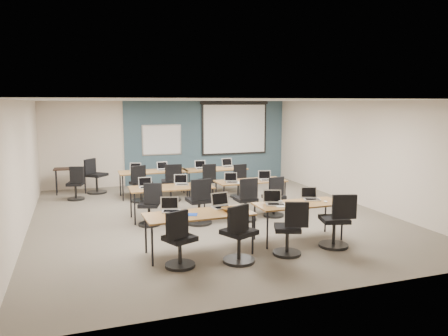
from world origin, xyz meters
name	(u,v)px	position (x,y,z in m)	size (l,w,h in m)	color
floor	(212,216)	(0.00, 0.00, 0.00)	(8.00, 9.00, 0.02)	#6B6354
ceiling	(212,100)	(0.00, 0.00, 2.70)	(8.00, 9.00, 0.02)	white
wall_back	(171,143)	(0.00, 4.50, 1.35)	(8.00, 0.04, 2.70)	beige
wall_front	(313,200)	(0.00, -4.50, 1.35)	(8.00, 0.04, 2.70)	beige
wall_left	(22,168)	(-4.00, 0.00, 1.35)	(0.04, 9.00, 2.70)	beige
wall_right	(358,153)	(4.00, 0.00, 1.35)	(0.04, 9.00, 2.70)	beige
blue_accent_panel	(207,142)	(1.25, 4.47, 1.35)	(5.50, 0.04, 2.70)	#3D5977
whiteboard	(162,140)	(-0.30, 4.43, 1.45)	(1.28, 0.03, 0.98)	#BABABA
projector_screen	(235,125)	(2.20, 4.41, 1.89)	(2.40, 0.10, 1.82)	black
training_table_front_left	(199,216)	(-0.98, -2.36, 0.69)	(1.89, 0.79, 0.73)	brown
training_table_front_right	(299,206)	(1.05, -2.23, 0.68)	(1.70, 0.71, 0.73)	#A46830
training_table_mid_left	(171,189)	(-0.92, 0.19, 0.69)	(1.90, 0.79, 0.73)	brown
training_table_mid_right	(251,182)	(1.12, 0.36, 0.68)	(1.73, 0.72, 0.73)	#956640
training_table_back_left	(153,172)	(-0.90, 2.65, 0.69)	(1.91, 0.79, 0.73)	#9E6C3E
training_table_back_right	(215,170)	(0.88, 2.52, 0.69)	(1.84, 0.77, 0.73)	#A45A30
laptop_0	(171,208)	(-1.42, -2.05, 0.79)	(0.32, 0.28, 0.25)	#A09FA8
mouse_0	(181,213)	(-1.28, -2.26, 0.74)	(0.06, 0.10, 0.04)	white
task_chair_0	(179,244)	(-1.47, -2.91, 0.40)	(0.52, 0.49, 0.98)	black
laptop_1	(222,204)	(-0.47, -2.07, 0.79)	(0.35, 0.30, 0.26)	silver
mouse_1	(228,209)	(-0.41, -2.29, 0.74)	(0.05, 0.09, 0.03)	white
task_chair_1	(239,239)	(-0.49, -3.02, 0.42)	(0.58, 0.54, 1.02)	black
laptop_2	(274,201)	(0.56, -2.17, 0.80)	(0.35, 0.30, 0.27)	silver
mouse_2	(283,204)	(0.70, -2.25, 0.74)	(0.06, 0.09, 0.03)	white
task_chair_2	(290,233)	(0.48, -2.96, 0.40)	(0.52, 0.50, 0.98)	black
laptop_3	(311,197)	(1.43, -2.03, 0.79)	(0.32, 0.27, 0.24)	#B0B0B0
mouse_3	(326,202)	(1.58, -2.33, 0.74)	(0.06, 0.10, 0.03)	white
task_chair_3	(336,225)	(1.49, -2.86, 0.42)	(0.55, 0.54, 1.02)	black
laptop_4	(146,185)	(-1.49, 0.28, 0.79)	(0.30, 0.26, 0.23)	silver
mouse_4	(156,188)	(-1.29, 0.13, 0.74)	(0.06, 0.10, 0.03)	white
task_chair_4	(150,208)	(-1.50, -0.33, 0.40)	(0.49, 0.48, 0.96)	black
laptop_5	(181,182)	(-0.64, 0.37, 0.79)	(0.31, 0.26, 0.24)	#B8B8BF
mouse_5	(194,186)	(-0.42, 0.05, 0.74)	(0.06, 0.09, 0.03)	white
task_chair_5	(200,205)	(-0.46, -0.56, 0.43)	(0.56, 0.56, 1.03)	black
laptop_6	(232,180)	(0.58, 0.24, 0.79)	(0.31, 0.27, 0.24)	#B3B3B3
mouse_6	(238,183)	(0.67, 0.05, 0.74)	(0.06, 0.10, 0.04)	white
task_chair_6	(246,203)	(0.61, -0.62, 0.41)	(0.51, 0.51, 0.99)	black
laptop_7	(266,178)	(1.48, 0.25, 0.79)	(0.31, 0.27, 0.24)	silver
mouse_7	(274,181)	(1.62, 0.04, 0.74)	(0.06, 0.09, 0.03)	white
task_chair_7	(275,200)	(1.36, -0.52, 0.40)	(0.48, 0.48, 0.97)	black
laptop_8	(136,169)	(-1.38, 2.71, 0.79)	(0.32, 0.27, 0.24)	silver
mouse_8	(140,172)	(-1.32, 2.47, 0.74)	(0.06, 0.10, 0.03)	white
task_chair_8	(140,187)	(-1.36, 2.05, 0.42)	(0.56, 0.53, 1.01)	black
laptop_9	(163,168)	(-0.61, 2.74, 0.79)	(0.31, 0.26, 0.24)	silver
mouse_9	(172,171)	(-0.42, 2.43, 0.74)	(0.06, 0.10, 0.03)	white
task_chair_9	(172,186)	(-0.55, 1.90, 0.42)	(0.55, 0.55, 1.03)	black
laptop_10	(201,167)	(0.49, 2.62, 0.79)	(0.32, 0.27, 0.24)	#B3B3B3
mouse_10	(210,169)	(0.70, 2.43, 0.74)	(0.06, 0.09, 0.03)	white
task_chair_10	(208,183)	(0.53, 2.04, 0.39)	(0.47, 0.47, 0.96)	black
laptop_11	(228,165)	(1.36, 2.72, 0.79)	(0.34, 0.29, 0.25)	silver
mouse_11	(239,167)	(1.62, 2.47, 0.74)	(0.06, 0.10, 0.03)	white
task_chair_11	(239,184)	(1.34, 1.74, 0.39)	(0.48, 0.48, 0.96)	black
blue_mousepad	(190,215)	(-1.15, -2.40, 0.73)	(0.24, 0.20, 0.01)	#0F32A1
snack_bowl	(229,209)	(-0.43, -2.36, 0.76)	(0.28, 0.28, 0.07)	brown
snack_plate	(281,206)	(0.59, -2.38, 0.74)	(0.17, 0.17, 0.01)	white
coffee_cup	(281,203)	(0.64, -2.28, 0.77)	(0.07, 0.07, 0.06)	white
utility_table	(70,171)	(-3.13, 3.87, 0.66)	(0.91, 0.51, 0.75)	black
spare_chair_a	(95,179)	(-2.45, 3.62, 0.43)	(0.69, 0.57, 1.04)	black
spare_chair_b	(76,186)	(-2.99, 2.86, 0.39)	(0.46, 0.46, 0.95)	black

